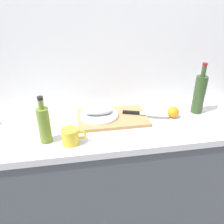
{
  "coord_description": "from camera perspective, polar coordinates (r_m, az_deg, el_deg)",
  "views": [
    {
      "loc": [
        -0.31,
        -1.18,
        1.58
      ],
      "look_at": [
        -0.11,
        0.04,
        0.95
      ],
      "focal_mm": 35.23,
      "sensor_mm": 36.0,
      "label": 1
    }
  ],
  "objects": [
    {
      "name": "cutting_board",
      "position": [
        1.41,
        0.0,
        -1.45
      ],
      "size": [
        0.44,
        0.28,
        0.02
      ],
      "primitive_type": "cube",
      "color": "tan",
      "rests_on": "kitchen_counter"
    },
    {
      "name": "olive_oil_bottle",
      "position": [
        1.2,
        -17.19,
        -3.07
      ],
      "size": [
        0.06,
        0.06,
        0.26
      ],
      "color": "olive",
      "rests_on": "kitchen_counter"
    },
    {
      "name": "orange_1",
      "position": [
        1.47,
        15.51,
        0.05
      ],
      "size": [
        0.07,
        0.07,
        0.07
      ],
      "primitive_type": "sphere",
      "color": "orange",
      "rests_on": "kitchen_counter"
    },
    {
      "name": "ground_plane",
      "position": [
        1.99,
        3.54,
        -25.47
      ],
      "size": [
        12.0,
        12.0,
        0.0
      ],
      "primitive_type": "plane",
      "color": "slate"
    },
    {
      "name": "white_plate",
      "position": [
        1.4,
        -3.38,
        -0.81
      ],
      "size": [
        0.24,
        0.24,
        0.01
      ],
      "primitive_type": "cylinder",
      "color": "white",
      "rests_on": "cutting_board"
    },
    {
      "name": "back_wall",
      "position": [
        1.57,
        2.13,
        14.82
      ],
      "size": [
        3.2,
        0.05,
        2.5
      ],
      "primitive_type": "cube",
      "color": "white",
      "rests_on": "ground_plane"
    },
    {
      "name": "wine_bottle",
      "position": [
        1.55,
        21.72,
        4.43
      ],
      "size": [
        0.07,
        0.07,
        0.34
      ],
      "color": "#2D4723",
      "rests_on": "kitchen_counter"
    },
    {
      "name": "fish_fillet",
      "position": [
        1.39,
        -3.41,
        0.12
      ],
      "size": [
        0.18,
        0.08,
        0.04
      ],
      "primitive_type": "ellipsoid",
      "color": "#999E99",
      "rests_on": "white_plate"
    },
    {
      "name": "kitchen_counter",
      "position": [
        1.66,
        3.99,
        -15.94
      ],
      "size": [
        2.0,
        0.6,
        0.9
      ],
      "color": "#4C5159",
      "rests_on": "ground_plane"
    },
    {
      "name": "chef_knife",
      "position": [
        1.43,
        7.11,
        -0.28
      ],
      "size": [
        0.28,
        0.12,
        0.02
      ],
      "rotation": [
        0.0,
        0.0,
        -0.32
      ],
      "color": "silver",
      "rests_on": "cutting_board"
    },
    {
      "name": "coffee_mug_1",
      "position": [
        1.18,
        -10.67,
        -6.22
      ],
      "size": [
        0.13,
        0.09,
        0.09
      ],
      "color": "yellow",
      "rests_on": "kitchen_counter"
    }
  ]
}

